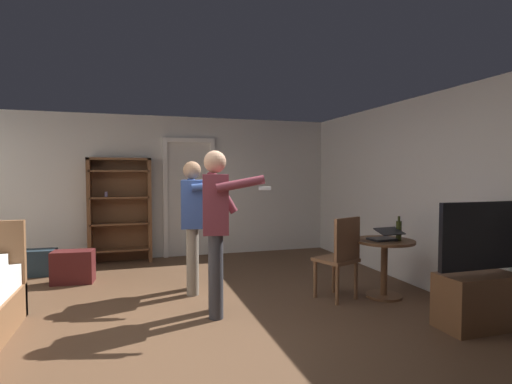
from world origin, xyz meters
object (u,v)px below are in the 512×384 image
(suitcase_dark, at_px, (39,263))
(tv_flatscreen, at_px, (485,289))
(bookshelf, at_px, (120,206))
(laptop, at_px, (385,236))
(person_blue_shirt, at_px, (216,220))
(side_table, at_px, (384,258))
(wooden_chair, at_px, (341,254))
(suitcase_small, at_px, (73,267))
(person_striped_shirt, at_px, (193,216))
(bottle_on_table, at_px, (399,230))

(suitcase_dark, bearing_deg, tv_flatscreen, -32.47)
(bookshelf, relative_size, laptop, 4.97)
(bookshelf, height_order, person_blue_shirt, bookshelf)
(side_table, bearing_deg, person_blue_shirt, 179.54)
(laptop, distance_m, person_blue_shirt, 2.05)
(tv_flatscreen, relative_size, side_table, 1.73)
(wooden_chair, bearing_deg, side_table, -5.92)
(suitcase_dark, height_order, suitcase_small, suitcase_small)
(person_striped_shirt, bearing_deg, bookshelf, 114.68)
(bottle_on_table, bearing_deg, suitcase_dark, 150.88)
(bottle_on_table, distance_m, suitcase_small, 4.31)
(bottle_on_table, xyz_separation_m, person_striped_shirt, (-2.32, 0.98, 0.14))
(suitcase_dark, distance_m, suitcase_small, 0.80)
(laptop, relative_size, wooden_chair, 0.36)
(bottle_on_table, bearing_deg, person_striped_shirt, 157.14)
(person_blue_shirt, distance_m, suitcase_small, 2.53)
(wooden_chair, xyz_separation_m, person_striped_shirt, (-1.62, 0.84, 0.42))
(side_table, relative_size, person_blue_shirt, 0.41)
(laptop, xyz_separation_m, wooden_chair, (-0.54, 0.10, -0.21))
(person_striped_shirt, bearing_deg, wooden_chair, -27.42)
(bookshelf, xyz_separation_m, side_table, (3.12, -2.94, -0.47))
(bookshelf, xyz_separation_m, bottle_on_table, (3.26, -3.02, -0.13))
(bookshelf, height_order, suitcase_dark, bookshelf)
(tv_flatscreen, relative_size, suitcase_dark, 2.71)
(suitcase_dark, bearing_deg, side_table, -24.79)
(suitcase_dark, xyz_separation_m, suitcase_small, (0.54, -0.59, 0.03))
(tv_flatscreen, bearing_deg, bottle_on_table, 103.34)
(person_blue_shirt, bearing_deg, suitcase_dark, 132.93)
(side_table, distance_m, bottle_on_table, 0.38)
(tv_flatscreen, height_order, bottle_on_table, tv_flatscreen)
(laptop, distance_m, bottle_on_table, 0.18)
(bottle_on_table, bearing_deg, side_table, 150.26)
(person_blue_shirt, height_order, person_striped_shirt, person_blue_shirt)
(laptop, bearing_deg, person_blue_shirt, 178.33)
(person_blue_shirt, bearing_deg, suitcase_small, 133.02)
(bookshelf, height_order, tv_flatscreen, bookshelf)
(bottle_on_table, xyz_separation_m, suitcase_dark, (-4.39, 2.44, -0.63))
(wooden_chair, bearing_deg, person_blue_shirt, -178.41)
(person_blue_shirt, distance_m, suitcase_dark, 3.31)
(wooden_chair, bearing_deg, bottle_on_table, -11.14)
(bookshelf, distance_m, laptop, 4.30)
(side_table, bearing_deg, person_striped_shirt, 157.61)
(bottle_on_table, xyz_separation_m, suitcase_small, (-3.84, 1.86, -0.60))
(bookshelf, xyz_separation_m, person_blue_shirt, (1.06, -2.92, 0.06))
(bottle_on_table, distance_m, person_striped_shirt, 2.52)
(suitcase_small, bearing_deg, wooden_chair, -23.23)
(laptop, relative_size, suitcase_small, 0.66)
(bookshelf, bearing_deg, suitcase_dark, -152.99)
(tv_flatscreen, relative_size, person_striped_shirt, 0.75)
(bottle_on_table, height_order, suitcase_dark, bottle_on_table)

